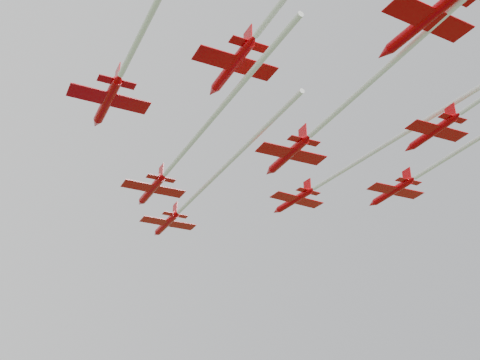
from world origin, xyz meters
TOP-DOWN VIEW (x-y plane):
  - jet_lead at (5.87, 16.82)m, footprint 15.11×52.18m
  - jet_row2_left at (-5.75, 2.96)m, footprint 13.99×48.06m
  - jet_row2_right at (16.83, -11.76)m, footprint 13.49×67.87m
  - jet_row3_left at (-21.97, -14.75)m, footprint 15.40×51.90m
  - jet_row3_mid at (2.53, -19.58)m, footprint 16.82×54.80m
  - jet_row3_right at (24.52, -17.58)m, footprint 15.10×47.33m

SIDE VIEW (x-z plane):
  - jet_row2_left at x=-5.75m, z-range 49.27..52.07m
  - jet_row3_mid at x=2.53m, z-range 49.64..52.49m
  - jet_row3_left at x=-21.97m, z-range 50.08..52.88m
  - jet_row3_right at x=24.52m, z-range 50.38..53.06m
  - jet_lead at x=5.87m, z-range 51.40..54.35m
  - jet_row2_right at x=16.83m, z-range 51.59..54.29m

